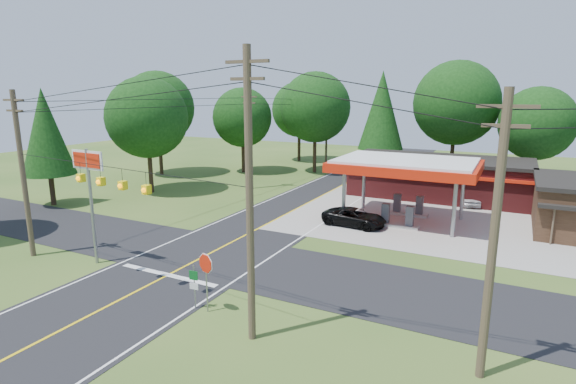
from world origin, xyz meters
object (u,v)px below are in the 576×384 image
at_px(suv_car, 354,217).
at_px(octagonal_stop_sign, 206,268).
at_px(sedan_car, 471,197).
at_px(big_stop_sign, 89,180).
at_px(gas_canopy, 406,167).

bearing_deg(suv_car, octagonal_stop_sign, 178.65).
xyz_separation_m(suv_car, sedan_car, (7.15, 11.00, 0.02)).
bearing_deg(sedan_car, big_stop_sign, -134.97).
height_order(sedan_car, big_stop_sign, big_stop_sign).
height_order(big_stop_sign, octagonal_stop_sign, big_stop_sign).
xyz_separation_m(gas_canopy, suv_car, (-2.95, -3.00, -3.60)).
bearing_deg(suv_car, sedan_car, -28.84).
xyz_separation_m(sedan_car, big_stop_sign, (-18.19, -25.07, 4.32)).
height_order(suv_car, octagonal_stop_sign, octagonal_stop_sign).
bearing_deg(gas_canopy, suv_car, -134.53).
relative_size(suv_car, big_stop_sign, 0.71).
bearing_deg(octagonal_stop_sign, suv_car, 84.48).
bearing_deg(octagonal_stop_sign, big_stop_sign, 168.46).
bearing_deg(octagonal_stop_sign, sedan_car, 72.16).
distance_m(suv_car, sedan_car, 13.12).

